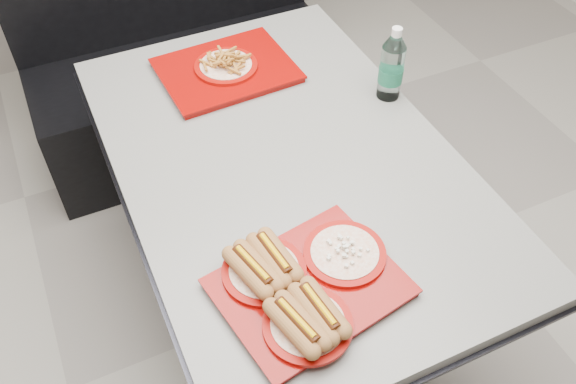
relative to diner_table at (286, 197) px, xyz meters
name	(u,v)px	position (x,y,z in m)	size (l,w,h in m)	color
ground	(286,304)	(0.00, 0.00, -0.58)	(6.00, 6.00, 0.00)	#9B978B
diner_table	(286,197)	(0.00, 0.00, 0.00)	(0.92, 1.42, 0.75)	black
booth_bench	(181,57)	(0.00, 1.09, -0.18)	(1.30, 0.57, 1.35)	black
tray_near	(303,285)	(-0.15, -0.42, 0.20)	(0.45, 0.38, 0.09)	#800603
tray_far	(226,67)	(-0.01, 0.44, 0.19)	(0.43, 0.35, 0.08)	#800603
water_bottle	(392,68)	(0.40, 0.12, 0.27)	(0.07, 0.07, 0.24)	silver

